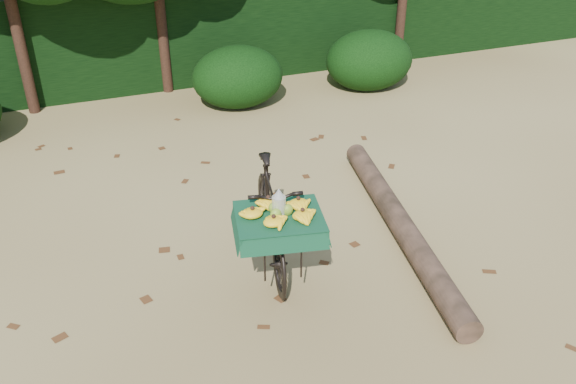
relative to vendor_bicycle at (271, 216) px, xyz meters
name	(u,v)px	position (x,y,z in m)	size (l,w,h in m)	color
ground	(225,262)	(-0.48, 0.17, -0.58)	(80.00, 80.00, 0.00)	tan
vendor_bicycle	(271,216)	(0.00, 0.00, 0.00)	(1.03, 1.97, 1.14)	black
fallen_log	(400,223)	(1.58, -0.02, -0.44)	(0.27, 0.27, 3.71)	brown
hedge_backdrop	(127,32)	(-0.48, 6.47, 0.32)	(26.00, 1.80, 1.80)	black
bush_clumps	(180,87)	(0.02, 4.47, -0.13)	(8.80, 1.70, 0.90)	black
leaf_litter	(209,231)	(-0.48, 0.82, -0.57)	(7.00, 7.30, 0.01)	#502E15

